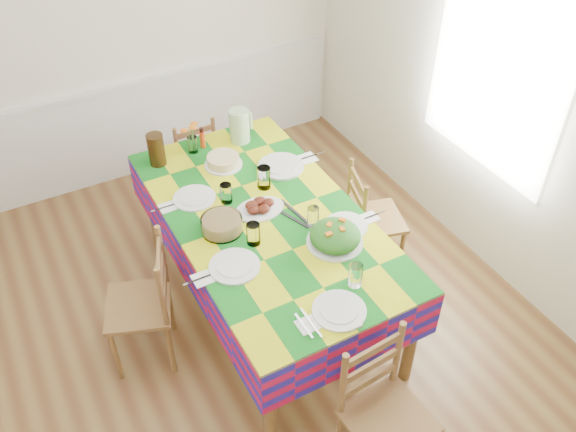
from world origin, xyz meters
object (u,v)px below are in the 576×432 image
object	(u,v)px
green_pitcher	(239,126)
chair_left	(145,305)
meat_platter	(259,207)
chair_right	(371,219)
dining_table	(266,227)
chair_far	(193,161)
tea_pitcher	(156,150)
chair_near	(383,414)

from	to	relation	value
green_pitcher	chair_left	distance (m)	1.52
meat_platter	chair_right	world-z (taller)	meat_platter
green_pitcher	chair_left	size ratio (longest dim) A/B	0.27
dining_table	chair_right	bearing A→B (deg)	0.76
chair_far	chair_left	distance (m)	1.66
chair_left	meat_platter	bearing A→B (deg)	115.55
chair_far	chair_right	distance (m)	1.63
dining_table	chair_left	xyz separation A→B (m)	(-0.88, -0.02, -0.28)
green_pitcher	tea_pitcher	bearing A→B (deg)	178.96
chair_near	chair_left	size ratio (longest dim) A/B	1.01
green_pitcher	chair_left	bearing A→B (deg)	-141.17
tea_pitcher	chair_right	size ratio (longest dim) A/B	0.27
green_pitcher	chair_far	world-z (taller)	green_pitcher
tea_pitcher	chair_right	distance (m)	1.66
green_pitcher	chair_near	world-z (taller)	green_pitcher
green_pitcher	dining_table	bearing A→B (deg)	-104.78
tea_pitcher	chair_far	world-z (taller)	tea_pitcher
green_pitcher	chair_far	xyz separation A→B (m)	(-0.23, 0.51, -0.56)
chair_right	chair_near	bearing A→B (deg)	163.89
chair_right	chair_far	bearing A→B (deg)	48.90
meat_platter	chair_right	distance (m)	0.99
meat_platter	chair_far	bearing A→B (deg)	89.44
dining_table	chair_near	size ratio (longest dim) A/B	2.25
tea_pitcher	chair_left	xyz separation A→B (m)	(-0.46, -0.91, -0.50)
chair_right	meat_platter	bearing A→B (deg)	102.77
meat_platter	chair_left	world-z (taller)	chair_left
green_pitcher	chair_near	xyz separation A→B (m)	(-0.24, -2.26, -0.50)
green_pitcher	chair_near	size ratio (longest dim) A/B	0.26
tea_pitcher	chair_far	xyz separation A→B (m)	(0.42, 0.50, -0.55)
meat_platter	green_pitcher	size ratio (longest dim) A/B	1.31
tea_pitcher	chair_near	xyz separation A→B (m)	(0.41, -2.28, -0.49)
dining_table	green_pitcher	distance (m)	0.94
chair_far	meat_platter	bearing A→B (deg)	87.45
dining_table	tea_pitcher	bearing A→B (deg)	115.02
green_pitcher	chair_left	world-z (taller)	green_pitcher
green_pitcher	tea_pitcher	xyz separation A→B (m)	(-0.65, 0.01, -0.01)
meat_platter	chair_right	size ratio (longest dim) A/B	0.37
chair_left	chair_right	size ratio (longest dim) A/B	1.07
chair_near	meat_platter	bearing A→B (deg)	86.09
dining_table	chair_right	world-z (taller)	chair_right
chair_far	chair_right	size ratio (longest dim) A/B	0.96
dining_table	meat_platter	distance (m)	0.14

